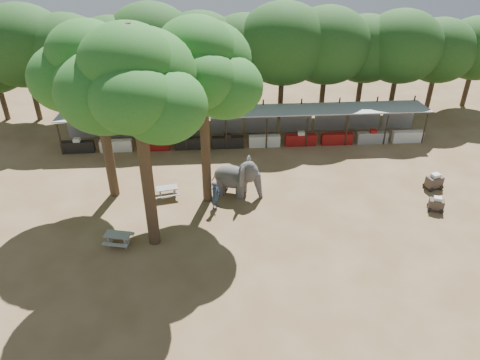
{
  "coord_description": "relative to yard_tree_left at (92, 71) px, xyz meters",
  "views": [
    {
      "loc": [
        -2.59,
        -18.68,
        16.95
      ],
      "look_at": [
        -1.0,
        5.0,
        2.0
      ],
      "focal_mm": 35.0,
      "sensor_mm": 36.0,
      "label": 1
    }
  ],
  "objects": [
    {
      "name": "cart_back",
      "position": [
        21.02,
        -0.88,
        -7.66
      ],
      "size": [
        1.29,
        1.02,
        1.1
      ],
      "rotation": [
        0.0,
        0.0,
        0.28
      ],
      "color": "#362B23",
      "rests_on": "ground"
    },
    {
      "name": "picnic_table_near",
      "position": [
        1.16,
        -5.3,
        -7.73
      ],
      "size": [
        1.69,
        1.59,
        0.72
      ],
      "rotation": [
        0.0,
        0.0,
        -0.22
      ],
      "color": "gray",
      "rests_on": "ground"
    },
    {
      "name": "vendor_stalls",
      "position": [
        9.13,
        6.65,
        -7.02
      ],
      "size": [
        28.0,
        2.99,
        2.8
      ],
      "color": "#929699",
      "rests_on": "ground"
    },
    {
      "name": "picnic_table_far",
      "position": [
        3.56,
        -0.69,
        -7.75
      ],
      "size": [
        1.59,
        1.48,
        0.69
      ],
      "rotation": [
        0.0,
        0.0,
        0.19
      ],
      "color": "gray",
      "rests_on": "ground"
    },
    {
      "name": "yard_tree_back",
      "position": [
        6.0,
        -1.0,
        0.34
      ],
      "size": [
        7.1,
        6.9,
        11.36
      ],
      "color": "#332316",
      "rests_on": "ground"
    },
    {
      "name": "yard_tree_left",
      "position": [
        0.0,
        0.0,
        0.0
      ],
      "size": [
        7.1,
        6.9,
        11.02
      ],
      "color": "#332316",
      "rests_on": "ground"
    },
    {
      "name": "backdrop_trees",
      "position": [
        9.13,
        11.81,
        -2.69
      ],
      "size": [
        46.46,
        5.95,
        8.33
      ],
      "color": "#332316",
      "rests_on": "ground"
    },
    {
      "name": "elephant",
      "position": [
        8.08,
        -0.66,
        -6.94
      ],
      "size": [
        3.39,
        2.58,
        2.52
      ],
      "rotation": [
        0.0,
        0.0,
        -0.35
      ],
      "color": "#403E3D",
      "rests_on": "ground"
    },
    {
      "name": "handler",
      "position": [
        6.63,
        -2.12,
        -7.29
      ],
      "size": [
        0.75,
        0.79,
        1.83
      ],
      "primitive_type": "imported",
      "rotation": [
        0.0,
        0.0,
        0.9
      ],
      "color": "#26384C",
      "rests_on": "ground"
    },
    {
      "name": "yard_tree_center",
      "position": [
        3.0,
        -5.0,
        1.01
      ],
      "size": [
        7.1,
        6.9,
        12.04
      ],
      "color": "#332316",
      "rests_on": "ground"
    },
    {
      "name": "ground",
      "position": [
        9.13,
        -7.19,
        -8.2
      ],
      "size": [
        100.0,
        100.0,
        0.0
      ],
      "primitive_type": "plane",
      "color": "brown",
      "rests_on": "ground"
    },
    {
      "name": "cart_front",
      "position": [
        20.14,
        -3.28,
        -7.74
      ],
      "size": [
        1.12,
        0.92,
        0.94
      ],
      "rotation": [
        0.0,
        0.0,
        -0.34
      ],
      "color": "#362B23",
      "rests_on": "ground"
    }
  ]
}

